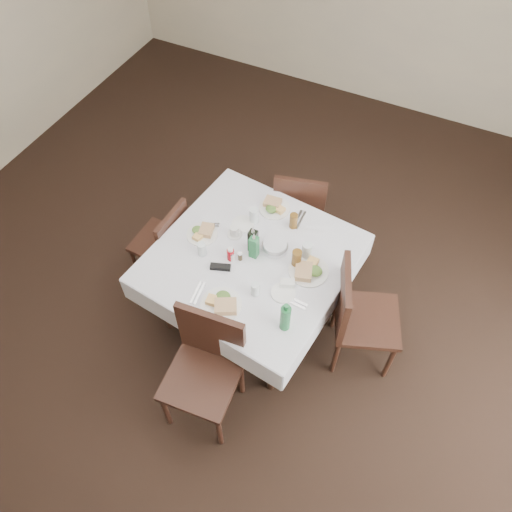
% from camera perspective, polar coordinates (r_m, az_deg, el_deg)
% --- Properties ---
extents(ground_plane, '(7.00, 7.00, 0.00)m').
position_cam_1_polar(ground_plane, '(4.22, -3.63, -7.37)').
color(ground_plane, black).
extents(room_shell, '(6.04, 7.04, 2.80)m').
position_cam_1_polar(room_shell, '(2.87, -5.37, 9.90)').
color(room_shell, '#BCAF99').
rests_on(room_shell, ground).
extents(dining_table, '(1.50, 1.50, 0.76)m').
position_cam_1_polar(dining_table, '(3.69, -0.53, -0.77)').
color(dining_table, black).
rests_on(dining_table, ground).
extents(chair_north, '(0.52, 0.52, 0.91)m').
position_cam_1_polar(chair_north, '(4.31, 5.03, 5.88)').
color(chair_north, black).
rests_on(chair_north, ground).
extents(chair_south, '(0.51, 0.51, 1.00)m').
position_cam_1_polar(chair_south, '(3.43, -5.69, -11.92)').
color(chair_south, black).
rests_on(chair_south, ground).
extents(chair_east, '(0.60, 0.60, 0.98)m').
position_cam_1_polar(chair_east, '(3.67, 11.34, -6.37)').
color(chair_east, black).
rests_on(chair_east, ground).
extents(chair_west, '(0.40, 0.40, 0.84)m').
position_cam_1_polar(chair_west, '(4.16, -10.26, 1.82)').
color(chair_west, black).
rests_on(chair_west, ground).
extents(meal_north, '(0.25, 0.25, 0.05)m').
position_cam_1_polar(meal_north, '(3.92, 2.05, 5.65)').
color(meal_north, white).
rests_on(meal_north, dining_table).
extents(meal_south, '(0.28, 0.28, 0.06)m').
position_cam_1_polar(meal_south, '(3.38, -3.90, -5.43)').
color(meal_south, white).
rests_on(meal_south, dining_table).
extents(meal_east, '(0.29, 0.29, 0.06)m').
position_cam_1_polar(meal_east, '(3.54, 6.01, -1.63)').
color(meal_east, white).
rests_on(meal_east, dining_table).
extents(meal_west, '(0.24, 0.24, 0.05)m').
position_cam_1_polar(meal_west, '(3.77, -6.17, 2.69)').
color(meal_west, white).
rests_on(meal_west, dining_table).
extents(side_plate_a, '(0.17, 0.17, 0.01)m').
position_cam_1_polar(side_plate_a, '(3.82, -1.51, 3.69)').
color(side_plate_a, white).
rests_on(side_plate_a, dining_table).
extents(side_plate_b, '(0.17, 0.17, 0.01)m').
position_cam_1_polar(side_plate_b, '(3.44, 3.14, -4.23)').
color(side_plate_b, white).
rests_on(side_plate_b, dining_table).
extents(water_n, '(0.07, 0.07, 0.13)m').
position_cam_1_polar(water_n, '(3.80, -0.22, 4.65)').
color(water_n, silver).
rests_on(water_n, dining_table).
extents(water_s, '(0.06, 0.06, 0.11)m').
position_cam_1_polar(water_s, '(3.40, -0.09, -3.78)').
color(water_s, silver).
rests_on(water_s, dining_table).
extents(water_e, '(0.07, 0.07, 0.14)m').
position_cam_1_polar(water_e, '(3.59, 5.83, 0.63)').
color(water_e, silver).
rests_on(water_e, dining_table).
extents(water_w, '(0.06, 0.06, 0.11)m').
position_cam_1_polar(water_w, '(3.62, -6.22, 0.80)').
color(water_w, silver).
rests_on(water_w, dining_table).
extents(iced_tea_a, '(0.06, 0.06, 0.13)m').
position_cam_1_polar(iced_tea_a, '(3.77, 4.31, 4.04)').
color(iced_tea_a, brown).
rests_on(iced_tea_a, dining_table).
extents(iced_tea_b, '(0.07, 0.07, 0.15)m').
position_cam_1_polar(iced_tea_b, '(3.54, 4.66, -0.28)').
color(iced_tea_b, brown).
rests_on(iced_tea_b, dining_table).
extents(bread_basket, '(0.20, 0.20, 0.06)m').
position_cam_1_polar(bread_basket, '(3.65, 2.17, 1.12)').
color(bread_basket, silver).
rests_on(bread_basket, dining_table).
extents(oil_cruet_dark, '(0.06, 0.06, 0.25)m').
position_cam_1_polar(oil_cruet_dark, '(3.59, -0.35, 1.85)').
color(oil_cruet_dark, black).
rests_on(oil_cruet_dark, dining_table).
extents(oil_cruet_green, '(0.06, 0.06, 0.25)m').
position_cam_1_polar(oil_cruet_green, '(3.55, -0.23, 1.14)').
color(oil_cruet_green, '#1F7139').
rests_on(oil_cruet_green, dining_table).
extents(ketchup_bottle, '(0.05, 0.05, 0.12)m').
position_cam_1_polar(ketchup_bottle, '(3.58, -2.92, 0.22)').
color(ketchup_bottle, '#B50711').
rests_on(ketchup_bottle, dining_table).
extents(salt_shaker, '(0.04, 0.04, 0.08)m').
position_cam_1_polar(salt_shaker, '(3.58, -2.75, -0.04)').
color(salt_shaker, white).
rests_on(salt_shaker, dining_table).
extents(pepper_shaker, '(0.03, 0.03, 0.07)m').
position_cam_1_polar(pepper_shaker, '(3.59, -1.83, -0.03)').
color(pepper_shaker, '#3D301E').
rests_on(pepper_shaker, dining_table).
extents(coffee_mug, '(0.12, 0.11, 0.08)m').
position_cam_1_polar(coffee_mug, '(3.73, -2.44, 2.83)').
color(coffee_mug, white).
rests_on(coffee_mug, dining_table).
extents(sunglasses, '(0.16, 0.10, 0.03)m').
position_cam_1_polar(sunglasses, '(3.56, -4.08, -1.26)').
color(sunglasses, black).
rests_on(sunglasses, dining_table).
extents(green_bottle, '(0.07, 0.07, 0.26)m').
position_cam_1_polar(green_bottle, '(3.22, 3.38, -7.04)').
color(green_bottle, '#1F7139').
rests_on(green_bottle, dining_table).
extents(sugar_caddy, '(0.12, 0.09, 0.05)m').
position_cam_1_polar(sugar_caddy, '(3.47, 3.59, -3.13)').
color(sugar_caddy, white).
rests_on(sugar_caddy, dining_table).
extents(cutlery_n, '(0.06, 0.20, 0.01)m').
position_cam_1_polar(cutlery_n, '(3.86, 4.94, 4.15)').
color(cutlery_n, silver).
rests_on(cutlery_n, dining_table).
extents(cutlery_s, '(0.07, 0.19, 0.01)m').
position_cam_1_polar(cutlery_s, '(3.47, -6.69, -4.20)').
color(cutlery_s, silver).
rests_on(cutlery_s, dining_table).
extents(cutlery_e, '(0.21, 0.06, 0.01)m').
position_cam_1_polar(cutlery_e, '(3.42, 4.24, -5.16)').
color(cutlery_e, silver).
rests_on(cutlery_e, dining_table).
extents(cutlery_w, '(0.16, 0.10, 0.01)m').
position_cam_1_polar(cutlery_w, '(3.83, -5.36, 3.58)').
color(cutlery_w, silver).
rests_on(cutlery_w, dining_table).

